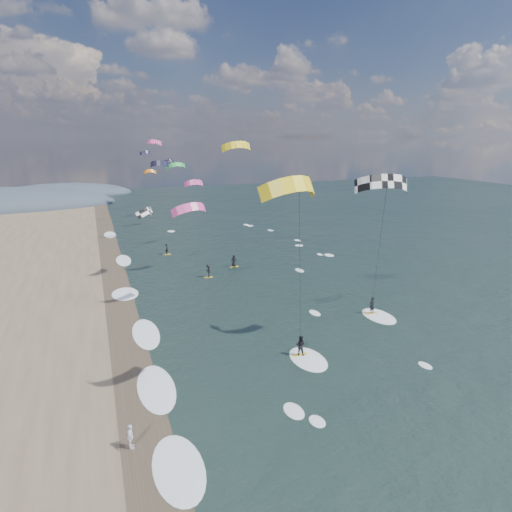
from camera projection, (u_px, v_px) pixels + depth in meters
name	position (u px, v px, depth m)	size (l,w,h in m)	color
ground	(335.00, 403.00, 27.96)	(260.00, 260.00, 0.00)	black
wet_sand_strip	(132.00, 364.00, 32.84)	(3.00, 240.00, 0.00)	#382D23
kitesurfer_near_a	(385.00, 214.00, 33.77)	(7.79, 8.81, 14.70)	gold
kitesurfer_near_b	(301.00, 251.00, 26.87)	(7.02, 8.49, 15.25)	gold
far_kitesurfers	(208.00, 263.00, 56.06)	(8.47, 13.58, 1.68)	gold
bg_kite_field	(172.00, 167.00, 70.55)	(13.14, 73.07, 8.87)	#D83F8C
shoreline_surf	(141.00, 335.00, 37.53)	(2.40, 79.40, 0.11)	white
beach_walker	(130.00, 437.00, 23.76)	(0.87, 0.36, 1.49)	silver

